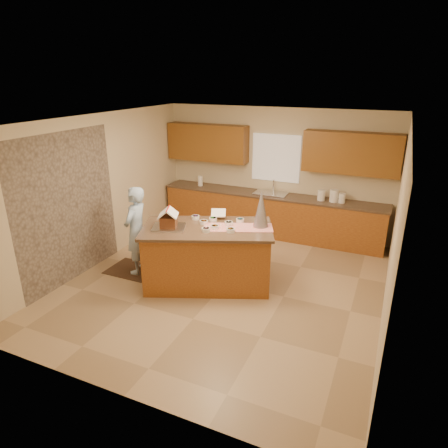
{
  "coord_description": "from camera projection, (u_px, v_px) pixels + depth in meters",
  "views": [
    {
      "loc": [
        2.4,
        -5.43,
        3.34
      ],
      "look_at": [
        -0.1,
        0.2,
        1.0
      ],
      "focal_mm": 31.85,
      "sensor_mm": 36.0,
      "label": 1
    }
  ],
  "objects": [
    {
      "name": "canister_b",
      "position": [
        334.0,
        196.0,
        7.96
      ],
      "size": [
        0.17,
        0.17,
        0.25
      ],
      "primitive_type": "cylinder",
      "color": "white",
      "rests_on": "back_counter_top"
    },
    {
      "name": "wall_left",
      "position": [
        99.0,
        191.0,
        7.21
      ],
      "size": [
        5.5,
        5.5,
        0.0
      ],
      "primitive_type": "plane",
      "color": "beige",
      "rests_on": "floor"
    },
    {
      "name": "canister_a",
      "position": [
        321.0,
        195.0,
        8.07
      ],
      "size": [
        0.15,
        0.15,
        0.21
      ],
      "primitive_type": "cylinder",
      "color": "white",
      "rests_on": "back_counter_top"
    },
    {
      "name": "back_counter_base",
      "position": [
        270.0,
        215.0,
        8.68
      ],
      "size": [
        4.8,
        0.6,
        0.88
      ],
      "primitive_type": "cube",
      "color": "#9F6221",
      "rests_on": "floor"
    },
    {
      "name": "gingerbread_house",
      "position": [
        168.0,
        220.0,
        6.31
      ],
      "size": [
        0.4,
        0.4,
        0.31
      ],
      "color": "#5B3318",
      "rests_on": "baking_tray"
    },
    {
      "name": "island_top",
      "position": [
        207.0,
        229.0,
        6.41
      ],
      "size": [
        2.34,
        1.79,
        0.04
      ],
      "primitive_type": "cube",
      "rotation": [
        0.0,
        0.0,
        0.39
      ],
      "color": "brown",
      "rests_on": "island_base"
    },
    {
      "name": "wall_back",
      "position": [
        276.0,
        172.0,
        8.61
      ],
      "size": [
        5.5,
        5.5,
        0.0
      ],
      "primitive_type": "plane",
      "color": "beige",
      "rests_on": "floor"
    },
    {
      "name": "sink",
      "position": [
        271.0,
        195.0,
        8.52
      ],
      "size": [
        0.7,
        0.45,
        0.12
      ],
      "primitive_type": "cube",
      "color": "silver",
      "rests_on": "back_counter_top"
    },
    {
      "name": "floor",
      "position": [
        225.0,
        284.0,
        6.74
      ],
      "size": [
        5.5,
        5.5,
        0.0
      ],
      "primitive_type": "plane",
      "color": "tan",
      "rests_on": "ground"
    },
    {
      "name": "cookbook",
      "position": [
        218.0,
        213.0,
        6.75
      ],
      "size": [
        0.3,
        0.27,
        0.1
      ],
      "primitive_type": "cube",
      "rotation": [
        -1.13,
        0.0,
        0.39
      ],
      "color": "white",
      "rests_on": "island_top"
    },
    {
      "name": "candy_bowls",
      "position": [
        216.0,
        224.0,
        6.47
      ],
      "size": [
        0.91,
        0.74,
        0.06
      ],
      "color": "#CC6324",
      "rests_on": "island_top"
    },
    {
      "name": "tinsel_tree",
      "position": [
        261.0,
        209.0,
        6.32
      ],
      "size": [
        0.32,
        0.32,
        0.61
      ],
      "primitive_type": "cone",
      "rotation": [
        0.0,
        0.0,
        0.39
      ],
      "color": "silver",
      "rests_on": "island_top"
    },
    {
      "name": "window_curtain",
      "position": [
        276.0,
        158.0,
        8.48
      ],
      "size": [
        1.05,
        0.03,
        1.0
      ],
      "primitive_type": "cube",
      "color": "white",
      "rests_on": "wall_back"
    },
    {
      "name": "table_runner",
      "position": [
        238.0,
        227.0,
        6.38
      ],
      "size": [
        1.18,
        0.79,
        0.01
      ],
      "primitive_type": "cube",
      "rotation": [
        0.0,
        0.0,
        0.39
      ],
      "color": "red",
      "rests_on": "island_top"
    },
    {
      "name": "back_counter_top",
      "position": [
        271.0,
        195.0,
        8.51
      ],
      "size": [
        4.85,
        0.63,
        0.04
      ],
      "primitive_type": "cube",
      "color": "brown",
      "rests_on": "back_counter_base"
    },
    {
      "name": "rug",
      "position": [
        137.0,
        271.0,
        7.18
      ],
      "size": [
        1.06,
        0.69,
        0.01
      ],
      "primitive_type": "cube",
      "color": "black",
      "rests_on": "floor"
    },
    {
      "name": "canister_c",
      "position": [
        342.0,
        198.0,
        7.91
      ],
      "size": [
        0.13,
        0.13,
        0.19
      ],
      "primitive_type": "cylinder",
      "color": "white",
      "rests_on": "back_counter_top"
    },
    {
      "name": "island_base",
      "position": [
        208.0,
        257.0,
        6.59
      ],
      "size": [
        2.23,
        1.68,
        0.98
      ],
      "primitive_type": "cube",
      "rotation": [
        0.0,
        0.0,
        0.39
      ],
      "color": "#9F6221",
      "rests_on": "floor"
    },
    {
      "name": "upper_cabinet_right",
      "position": [
        352.0,
        153.0,
        7.67
      ],
      "size": [
        1.85,
        0.35,
        0.8
      ],
      "primitive_type": "cube",
      "color": "brown",
      "rests_on": "wall_back"
    },
    {
      "name": "faucet",
      "position": [
        274.0,
        186.0,
        8.61
      ],
      "size": [
        0.03,
        0.03,
        0.28
      ],
      "primitive_type": "cylinder",
      "color": "silver",
      "rests_on": "back_counter_top"
    },
    {
      "name": "wall_right",
      "position": [
        395.0,
        232.0,
        5.31
      ],
      "size": [
        5.5,
        5.5,
        0.0
      ],
      "primitive_type": "plane",
      "color": "beige",
      "rests_on": "floor"
    },
    {
      "name": "stone_accent",
      "position": [
        68.0,
        209.0,
        6.55
      ],
      "size": [
        0.0,
        2.5,
        2.5
      ],
      "primitive_type": "plane",
      "rotation": [
        1.57,
        0.0,
        1.57
      ],
      "color": "gray",
      "rests_on": "wall_left"
    },
    {
      "name": "ceiling",
      "position": [
        225.0,
        120.0,
        5.78
      ],
      "size": [
        5.5,
        5.5,
        0.0
      ],
      "primitive_type": "plane",
      "color": "silver",
      "rests_on": "floor"
    },
    {
      "name": "boy",
      "position": [
        136.0,
        231.0,
        6.88
      ],
      "size": [
        0.42,
        0.6,
        1.56
      ],
      "primitive_type": "imported",
      "rotation": [
        0.0,
        0.0,
        -1.48
      ],
      "color": "#A4C4E9",
      "rests_on": "rug"
    },
    {
      "name": "upper_cabinet_left",
      "position": [
        208.0,
        143.0,
        8.85
      ],
      "size": [
        1.85,
        0.35,
        0.8
      ],
      "primitive_type": "cube",
      "color": "brown",
      "rests_on": "wall_back"
    },
    {
      "name": "baking_tray",
      "position": [
        169.0,
        227.0,
        6.36
      ],
      "size": [
        0.61,
        0.54,
        0.03
      ],
      "primitive_type": "cube",
      "rotation": [
        0.0,
        0.0,
        0.39
      ],
      "color": "silver",
      "rests_on": "island_top"
    },
    {
      "name": "paper_towel",
      "position": [
        200.0,
        181.0,
        9.11
      ],
      "size": [
        0.1,
        0.1,
        0.23
      ],
      "primitive_type": "cylinder",
      "color": "white",
      "rests_on": "back_counter_top"
    },
    {
      "name": "wall_front",
      "position": [
        112.0,
        289.0,
        3.91
      ],
      "size": [
        5.5,
        5.5,
        0.0
      ],
      "primitive_type": "plane",
      "color": "beige",
      "rests_on": "floor"
    }
  ]
}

